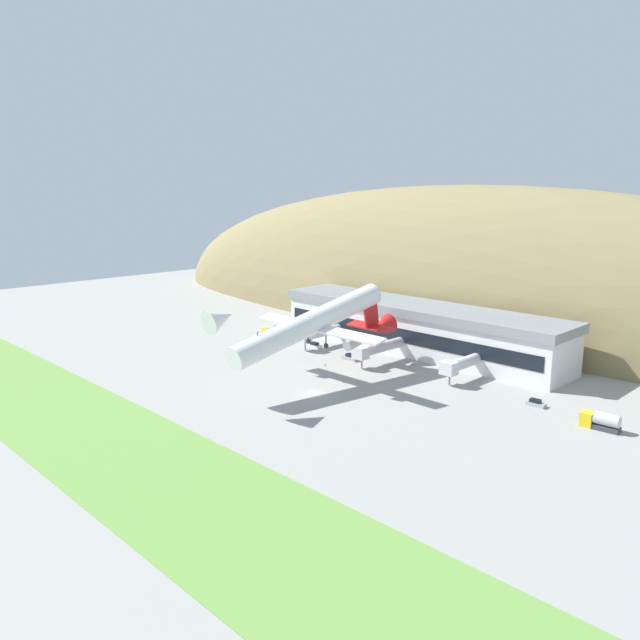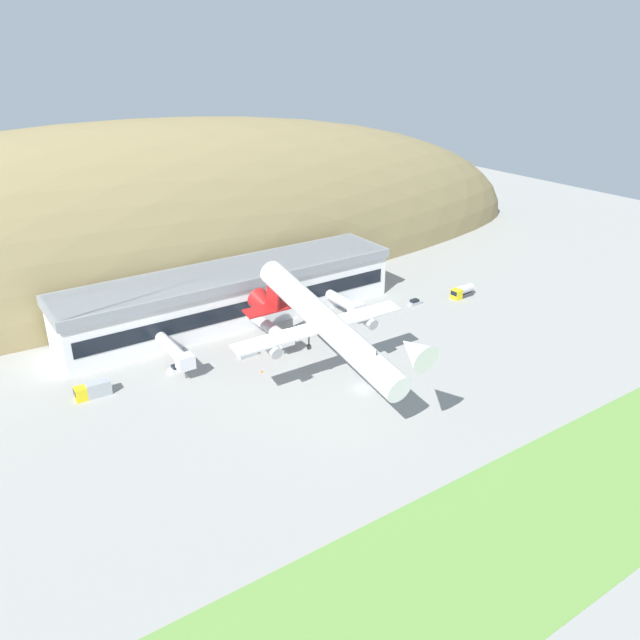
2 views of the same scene
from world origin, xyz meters
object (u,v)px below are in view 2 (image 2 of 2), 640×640
(jetway_1, at_px, (271,328))
(service_car_2, at_px, (248,353))
(terminal_building, at_px, (232,291))
(box_truck, at_px, (462,291))
(traffic_cone_0, at_px, (262,371))
(service_car_1, at_px, (178,368))
(jetway_0, at_px, (175,352))
(jetway_2, at_px, (346,303))
(service_car_0, at_px, (415,302))
(cargo_airplane, at_px, (324,323))
(fuel_truck, at_px, (93,390))

(jetway_1, bearing_deg, service_car_2, -163.61)
(terminal_building, bearing_deg, box_truck, -20.43)
(traffic_cone_0, bearing_deg, service_car_1, 144.15)
(service_car_1, xyz_separation_m, box_truck, (78.64, -4.00, 0.92))
(jetway_0, distance_m, jetway_2, 44.45)
(service_car_0, bearing_deg, cargo_airplane, -153.94)
(fuel_truck, bearing_deg, service_car_1, 1.67)
(jetway_2, distance_m, traffic_cone_0, 33.04)
(terminal_building, height_order, jetway_2, terminal_building)
(cargo_airplane, distance_m, service_car_0, 49.28)
(service_car_0, xyz_separation_m, box_truck, (14.01, -3.15, 0.95))
(jetway_2, bearing_deg, jetway_0, -178.52)
(jetway_1, height_order, jetway_2, same)
(jetway_1, height_order, service_car_0, jetway_1)
(jetway_1, xyz_separation_m, cargo_airplane, (-0.32, -21.61, 9.53))
(service_car_1, xyz_separation_m, service_car_2, (15.22, -2.19, 0.07))
(terminal_building, bearing_deg, jetway_1, -87.60)
(box_truck, distance_m, traffic_cone_0, 64.80)
(jetway_2, bearing_deg, terminal_building, 146.59)
(jetway_1, relative_size, box_truck, 2.42)
(cargo_airplane, bearing_deg, service_car_2, 108.91)
(service_car_0, bearing_deg, traffic_cone_0, -169.47)
(service_car_1, relative_size, traffic_cone_0, 6.78)
(service_car_0, bearing_deg, jetway_1, 179.03)
(jetway_0, xyz_separation_m, service_car_2, (15.05, -3.09, -3.30))
(service_car_0, bearing_deg, service_car_2, -178.44)
(jetway_0, height_order, service_car_2, jetway_0)
(jetway_0, xyz_separation_m, jetway_2, (44.43, 1.15, -0.00))
(jetway_1, distance_m, traffic_cone_0, 13.45)
(jetway_1, xyz_separation_m, fuel_truck, (-39.57, -0.38, -2.59))
(jetway_2, distance_m, cargo_airplane, 34.23)
(jetway_2, distance_m, service_car_2, 29.87)
(cargo_airplane, distance_m, service_car_1, 33.45)
(fuel_truck, bearing_deg, service_car_0, -0.24)
(terminal_building, distance_m, cargo_airplane, 39.53)
(jetway_2, distance_m, service_car_0, 20.52)
(jetway_2, bearing_deg, jetway_1, -174.43)
(service_car_0, xyz_separation_m, service_car_1, (-64.63, 0.85, 0.03))
(jetway_1, height_order, box_truck, jetway_1)
(jetway_0, bearing_deg, cargo_airplane, -46.16)
(service_car_0, relative_size, box_truck, 0.55)
(box_truck, xyz_separation_m, traffic_cone_0, (-64.48, -6.23, -1.26))
(jetway_0, relative_size, box_truck, 2.14)
(terminal_building, bearing_deg, jetway_0, -142.45)
(cargo_airplane, xyz_separation_m, traffic_cone_0, (-7.76, 11.51, -13.24))
(cargo_airplane, xyz_separation_m, service_car_1, (-21.91, 21.74, -12.90))
(fuel_truck, xyz_separation_m, traffic_cone_0, (31.50, -9.72, -1.13))
(jetway_2, height_order, fuel_truck, jetway_2)
(jetway_1, bearing_deg, traffic_cone_0, -128.63)
(fuel_truck, xyz_separation_m, box_truck, (95.98, -3.49, 0.13))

